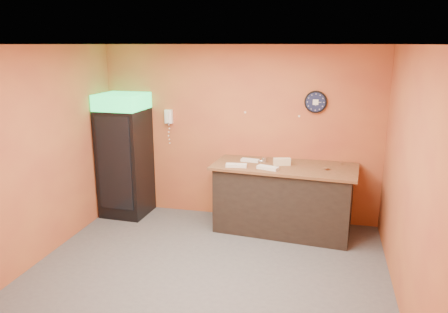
% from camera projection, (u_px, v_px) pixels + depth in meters
% --- Properties ---
extents(floor, '(4.50, 4.50, 0.00)m').
position_uv_depth(floor, '(207.00, 273.00, 5.51)').
color(floor, '#47474C').
rests_on(floor, ground).
extents(back_wall, '(4.50, 0.02, 2.80)m').
position_uv_depth(back_wall, '(239.00, 134.00, 7.05)').
color(back_wall, '#BC6935').
rests_on(back_wall, floor).
extents(left_wall, '(0.02, 4.00, 2.80)m').
position_uv_depth(left_wall, '(39.00, 155.00, 5.66)').
color(left_wall, '#BC6935').
rests_on(left_wall, floor).
extents(right_wall, '(0.02, 4.00, 2.80)m').
position_uv_depth(right_wall, '(408.00, 180.00, 4.66)').
color(right_wall, '#BC6935').
rests_on(right_wall, floor).
extents(ceiling, '(4.50, 4.00, 0.02)m').
position_uv_depth(ceiling, '(204.00, 44.00, 4.81)').
color(ceiling, white).
rests_on(ceiling, back_wall).
extents(beverage_cooler, '(0.74, 0.75, 2.03)m').
position_uv_depth(beverage_cooler, '(124.00, 157.00, 7.19)').
color(beverage_cooler, black).
rests_on(beverage_cooler, floor).
extents(prep_counter, '(2.07, 1.07, 1.00)m').
position_uv_depth(prep_counter, '(284.00, 199.00, 6.68)').
color(prep_counter, black).
rests_on(prep_counter, floor).
extents(wall_clock, '(0.34, 0.06, 0.34)m').
position_uv_depth(wall_clock, '(316.00, 102.00, 6.61)').
color(wall_clock, black).
rests_on(wall_clock, back_wall).
extents(wall_phone, '(0.12, 0.11, 0.23)m').
position_uv_depth(wall_phone, '(169.00, 117.00, 7.20)').
color(wall_phone, white).
rests_on(wall_phone, back_wall).
extents(butcher_paper, '(2.20, 1.15, 0.04)m').
position_uv_depth(butcher_paper, '(285.00, 167.00, 6.55)').
color(butcher_paper, brown).
rests_on(butcher_paper, prep_counter).
extents(sub_roll_stack, '(0.27, 0.16, 0.11)m').
position_uv_depth(sub_roll_stack, '(282.00, 162.00, 6.54)').
color(sub_roll_stack, beige).
rests_on(sub_roll_stack, butcher_paper).
extents(wrapped_sandwich_left, '(0.32, 0.15, 0.04)m').
position_uv_depth(wrapped_sandwich_left, '(236.00, 165.00, 6.46)').
color(wrapped_sandwich_left, silver).
rests_on(wrapped_sandwich_left, butcher_paper).
extents(wrapped_sandwich_mid, '(0.33, 0.21, 0.04)m').
position_uv_depth(wrapped_sandwich_mid, '(268.00, 168.00, 6.33)').
color(wrapped_sandwich_mid, silver).
rests_on(wrapped_sandwich_mid, butcher_paper).
extents(wrapped_sandwich_right, '(0.29, 0.14, 0.04)m').
position_uv_depth(wrapped_sandwich_right, '(250.00, 160.00, 6.75)').
color(wrapped_sandwich_right, silver).
rests_on(wrapped_sandwich_right, butcher_paper).
extents(kitchen_tool, '(0.07, 0.07, 0.07)m').
position_uv_depth(kitchen_tool, '(265.00, 160.00, 6.72)').
color(kitchen_tool, silver).
rests_on(kitchen_tool, butcher_paper).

